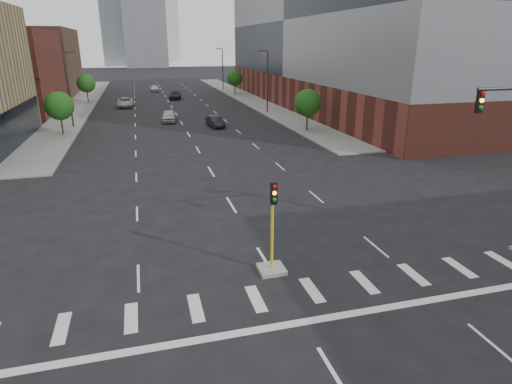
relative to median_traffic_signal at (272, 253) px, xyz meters
name	(u,v)px	position (x,y,z in m)	size (l,w,h in m)	color
sidewalk_left_far	(82,103)	(-15.00, 65.03, -0.90)	(5.00, 92.00, 0.15)	gray
sidewalk_right_far	(247,98)	(15.00, 65.03, -0.90)	(5.00, 92.00, 0.15)	gray
building_left_far_b	(22,62)	(-27.50, 83.03, 5.53)	(20.00, 24.00, 13.00)	brown
building_right_main	(352,37)	(29.50, 51.03, 10.03)	(24.00, 70.00, 22.00)	brown
tower_mid	(143,15)	(0.00, 191.03, 21.03)	(18.00, 18.00, 44.00)	slate
median_traffic_signal	(272,253)	(0.00, 0.00, 0.00)	(1.20, 1.20, 4.40)	#999993
streetlight_right_a	(267,79)	(13.41, 46.03, 4.04)	(1.60, 0.22, 9.07)	#2D2D30
streetlight_right_b	(222,67)	(13.41, 81.03, 4.04)	(1.60, 0.22, 9.07)	#2D2D30
streetlight_left	(69,87)	(-13.41, 41.03, 4.04)	(1.60, 0.22, 9.07)	#2D2D30
tree_left_near	(59,106)	(-14.00, 36.03, 2.42)	(3.20, 3.20, 4.85)	#382619
tree_left_far	(86,83)	(-14.00, 66.03, 2.42)	(3.20, 3.20, 4.85)	#382619
tree_right_near	(308,103)	(14.00, 31.03, 2.42)	(3.20, 3.20, 4.85)	#382619
tree_right_far	(235,78)	(14.00, 71.03, 2.42)	(3.20, 3.20, 4.85)	#382619
car_near_left	(169,116)	(-1.50, 42.30, -0.19)	(1.86, 4.62, 1.58)	#B9B9BE
car_mid_right	(215,122)	(3.84, 36.73, -0.30)	(1.44, 4.12, 1.36)	black
car_far_left	(125,102)	(-7.49, 58.68, -0.20)	(2.57, 5.57, 1.55)	#B6B6B6
car_deep_right	(175,95)	(1.50, 67.29, -0.24)	(2.06, 5.06, 1.47)	black
car_distant	(155,88)	(-1.64, 82.58, -0.28)	(1.63, 4.04, 1.38)	silver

